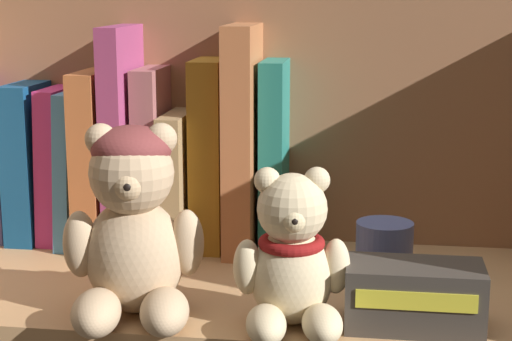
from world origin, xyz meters
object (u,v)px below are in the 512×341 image
at_px(book_10, 245,137).
at_px(book_11, 275,155).
at_px(teddy_bear_larger, 133,227).
at_px(teddy_bear_smaller, 292,260).
at_px(book_1, 6,168).
at_px(small_product_box, 415,296).
at_px(book_5, 103,156).
at_px(book_3, 59,163).
at_px(pillar_candle, 384,253).
at_px(book_4, 80,165).
at_px(book_9, 212,153).
at_px(book_2, 32,161).
at_px(book_6, 129,135).
at_px(book_8, 182,177).
at_px(book_7, 155,156).

height_order(book_10, book_11, book_10).
height_order(teddy_bear_larger, teddy_bear_smaller, teddy_bear_larger).
bearing_deg(book_1, teddy_bear_smaller, -32.43).
xyz_separation_m(teddy_bear_larger, small_product_box, (0.25, 0.01, -0.05)).
bearing_deg(book_5, teddy_bear_larger, -65.79).
height_order(book_5, book_11, book_11).
xyz_separation_m(book_3, pillar_candle, (0.37, -0.11, -0.06)).
relative_size(book_4, teddy_bear_larger, 1.01).
bearing_deg(book_4, book_10, -0.00).
bearing_deg(pillar_candle, book_9, 151.24).
relative_size(book_2, book_11, 0.86).
bearing_deg(book_6, teddy_bear_smaller, -47.48).
height_order(book_8, teddy_bear_larger, teddy_bear_larger).
bearing_deg(book_7, teddy_bear_smaller, -51.85).
distance_m(book_1, book_8, 0.21).
distance_m(book_4, book_5, 0.03).
bearing_deg(book_10, book_4, 180.00).
bearing_deg(book_4, small_product_box, -29.92).
distance_m(book_4, book_6, 0.07).
distance_m(book_7, book_9, 0.07).
distance_m(book_8, book_11, 0.11).
height_order(book_6, book_8, book_6).
height_order(book_3, book_10, book_10).
bearing_deg(teddy_bear_larger, book_9, 82.93).
bearing_deg(book_5, book_1, 180.00).
bearing_deg(book_10, book_5, 180.00).
xyz_separation_m(book_6, book_10, (0.13, -0.00, 0.00)).
relative_size(book_4, book_11, 0.83).
relative_size(book_5, teddy_bear_larger, 1.15).
distance_m(book_3, teddy_bear_larger, 0.27).
relative_size(book_3, book_6, 0.72).
bearing_deg(book_3, book_8, 0.00).
distance_m(book_7, pillar_candle, 0.29).
xyz_separation_m(book_7, book_9, (0.07, 0.00, 0.01)).
bearing_deg(book_3, book_1, 180.00).
distance_m(book_6, book_7, 0.04).
height_order(book_7, book_8, book_7).
relative_size(book_7, book_10, 0.81).
bearing_deg(teddy_bear_larger, book_3, 124.40).
relative_size(book_3, book_11, 0.84).
distance_m(pillar_candle, small_product_box, 0.11).
relative_size(book_3, pillar_candle, 2.84).
bearing_deg(book_5, book_6, 0.00).
relative_size(book_4, book_7, 0.87).
bearing_deg(book_10, book_7, 180.00).
bearing_deg(book_5, book_10, -0.00).
distance_m(book_2, book_5, 0.09).
height_order(teddy_bear_larger, pillar_candle, teddy_bear_larger).
bearing_deg(book_4, book_7, 0.00).
height_order(book_6, book_11, book_6).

